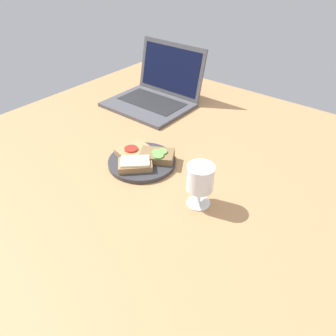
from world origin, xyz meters
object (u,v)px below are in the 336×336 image
(sandwich_with_cheese, at_px, (135,164))
(laptop, at_px, (156,93))
(sandwich_with_cucumber, at_px, (156,155))
(plate, at_px, (142,162))
(sandwich_with_tomato, at_px, (134,151))
(wine_glass, at_px, (200,180))

(sandwich_with_cheese, bearing_deg, laptop, 123.24)
(sandwich_with_cucumber, bearing_deg, laptop, 130.50)
(plate, xyz_separation_m, sandwich_with_tomato, (-0.04, 0.01, 0.02))
(sandwich_with_tomato, bearing_deg, wine_glass, -10.38)
(sandwich_with_tomato, relative_size, laptop, 0.34)
(plate, bearing_deg, laptop, 124.83)
(plate, relative_size, sandwich_with_cheese, 1.81)
(sandwich_with_cucumber, height_order, laptop, laptop)
(sandwich_with_tomato, xyz_separation_m, laptop, (-0.22, 0.36, 0.02))
(plate, distance_m, sandwich_with_cucumber, 0.05)
(sandwich_with_cheese, height_order, wine_glass, wine_glass)
(sandwich_with_tomato, relative_size, wine_glass, 0.93)
(plate, xyz_separation_m, laptop, (-0.26, 0.37, 0.04))
(plate, distance_m, wine_glass, 0.26)
(sandwich_with_tomato, distance_m, sandwich_with_cheese, 0.08)
(wine_glass, relative_size, laptop, 0.37)
(sandwich_with_tomato, xyz_separation_m, wine_glass, (0.29, -0.05, 0.06))
(plate, relative_size, laptop, 0.64)
(sandwich_with_cheese, xyz_separation_m, laptop, (-0.27, 0.41, 0.02))
(plate, distance_m, sandwich_with_tomato, 0.05)
(wine_glass, distance_m, laptop, 0.65)
(sandwich_with_cheese, distance_m, wine_glass, 0.24)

